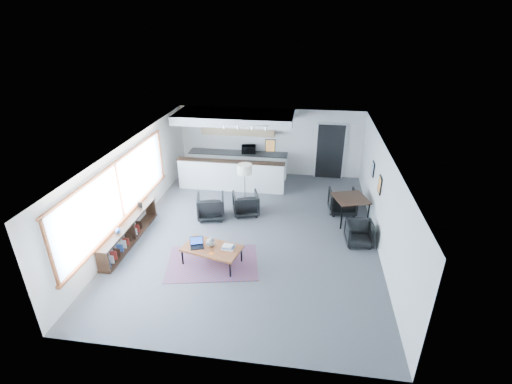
# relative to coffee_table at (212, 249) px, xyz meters

# --- Properties ---
(room) EXTENTS (7.02, 9.02, 2.62)m
(room) POSITION_rel_coffee_table_xyz_m (0.78, 1.66, 0.86)
(room) COLOR #4C4C4E
(room) RESTS_ON ground
(window) EXTENTS (0.10, 5.95, 1.66)m
(window) POSITION_rel_coffee_table_xyz_m (-2.68, 0.76, 1.02)
(window) COLOR #8CBFFF
(window) RESTS_ON room
(console) EXTENTS (0.35, 3.00, 0.80)m
(console) POSITION_rel_coffee_table_xyz_m (-2.52, 0.61, -0.11)
(console) COLOR black
(console) RESTS_ON floor
(kitchenette) EXTENTS (4.20, 1.96, 2.60)m
(kitchenette) POSITION_rel_coffee_table_xyz_m (-0.42, 5.37, 0.94)
(kitchenette) COLOR white
(kitchenette) RESTS_ON floor
(doorway) EXTENTS (1.10, 0.12, 2.15)m
(doorway) POSITION_rel_coffee_table_xyz_m (3.08, 6.08, 0.64)
(doorway) COLOR black
(doorway) RESTS_ON room
(track_light) EXTENTS (1.60, 0.07, 0.15)m
(track_light) POSITION_rel_coffee_table_xyz_m (0.19, 3.86, 2.09)
(track_light) COLOR silver
(track_light) RESTS_ON room
(wall_art_lower) EXTENTS (0.03, 0.38, 0.48)m
(wall_art_lower) POSITION_rel_coffee_table_xyz_m (4.25, 2.06, 1.11)
(wall_art_lower) COLOR black
(wall_art_lower) RESTS_ON room
(wall_art_upper) EXTENTS (0.03, 0.34, 0.44)m
(wall_art_upper) POSITION_rel_coffee_table_xyz_m (4.25, 3.36, 1.06)
(wall_art_upper) COLOR black
(wall_art_upper) RESTS_ON room
(kilim_rug) EXTENTS (2.55, 1.97, 0.01)m
(kilim_rug) POSITION_rel_coffee_table_xyz_m (-0.00, 0.00, -0.43)
(kilim_rug) COLOR #543042
(kilim_rug) RESTS_ON floor
(coffee_table) EXTENTS (1.59, 1.10, 0.47)m
(coffee_table) POSITION_rel_coffee_table_xyz_m (0.00, 0.00, 0.00)
(coffee_table) COLOR brown
(coffee_table) RESTS_ON floor
(laptop) EXTENTS (0.40, 0.37, 0.24)m
(laptop) POSITION_rel_coffee_table_xyz_m (-0.39, 0.02, 0.10)
(laptop) COLOR black
(laptop) RESTS_ON coffee_table
(ceramic_pot) EXTENTS (0.23, 0.23, 0.23)m
(ceramic_pot) POSITION_rel_coffee_table_xyz_m (-0.03, 0.06, 0.15)
(ceramic_pot) COLOR gray
(ceramic_pot) RESTS_ON coffee_table
(book_stack) EXTENTS (0.33, 0.28, 0.09)m
(book_stack) POSITION_rel_coffee_table_xyz_m (0.42, 0.03, 0.08)
(book_stack) COLOR silver
(book_stack) RESTS_ON coffee_table
(coaster) EXTENTS (0.13, 0.13, 0.01)m
(coaster) POSITION_rel_coffee_table_xyz_m (0.06, -0.26, 0.04)
(coaster) COLOR #E5590C
(coaster) RESTS_ON coffee_table
(armchair_left) EXTENTS (0.97, 0.93, 0.84)m
(armchair_left) POSITION_rel_coffee_table_xyz_m (-0.62, 2.31, -0.02)
(armchair_left) COLOR black
(armchair_left) RESTS_ON floor
(armchair_right) EXTENTS (0.95, 0.92, 0.79)m
(armchair_right) POSITION_rel_coffee_table_xyz_m (0.41, 2.70, -0.04)
(armchair_right) COLOR black
(armchair_right) RESTS_ON floor
(floor_lamp) EXTENTS (0.51, 0.51, 1.60)m
(floor_lamp) POSITION_rel_coffee_table_xyz_m (0.35, 2.90, 0.95)
(floor_lamp) COLOR black
(floor_lamp) RESTS_ON floor
(dining_table) EXTENTS (1.19, 1.19, 0.79)m
(dining_table) POSITION_rel_coffee_table_xyz_m (3.61, 2.71, 0.28)
(dining_table) COLOR black
(dining_table) RESTS_ON floor
(dining_chair_near) EXTENTS (0.64, 0.61, 0.62)m
(dining_chair_near) POSITION_rel_coffee_table_xyz_m (3.78, 1.44, -0.13)
(dining_chair_near) COLOR black
(dining_chair_near) RESTS_ON floor
(dining_chair_far) EXTENTS (0.76, 0.72, 0.71)m
(dining_chair_far) POSITION_rel_coffee_table_xyz_m (3.44, 3.24, -0.08)
(dining_chair_far) COLOR black
(dining_chair_far) RESTS_ON floor
(microwave) EXTENTS (0.57, 0.37, 0.36)m
(microwave) POSITION_rel_coffee_table_xyz_m (-0.00, 5.81, 0.67)
(microwave) COLOR black
(microwave) RESTS_ON kitchenette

